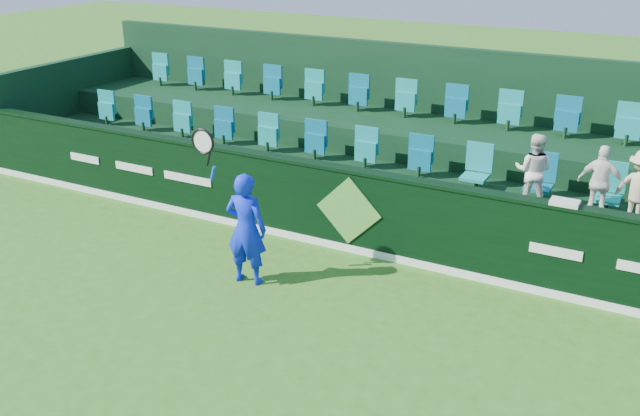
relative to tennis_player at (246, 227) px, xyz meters
The scene contains 12 objects.
ground 2.62m from the tennis_player, 69.80° to the right, with size 60.00×60.00×0.00m, color #336B19.
sponsor_hoarding 1.88m from the tennis_player, 62.71° to the left, with size 16.00×0.25×1.35m.
stand_tier_front 2.93m from the tennis_player, 72.79° to the left, with size 16.00×2.00×0.80m, color black.
stand_tier_back 4.75m from the tennis_player, 79.59° to the left, with size 16.00×1.80×1.30m, color black.
stand_rear 5.20m from the tennis_player, 80.48° to the left, with size 16.00×4.10×2.60m.
seat_row_front 3.29m from the tennis_player, 74.86° to the left, with size 13.50×0.50×0.60m, color teal.
seat_row_back 5.10m from the tennis_player, 80.21° to the left, with size 13.50×0.50×0.60m, color teal.
tennis_player is the anchor object (origin of this frame).
spectator_left 4.36m from the tennis_player, 40.10° to the left, with size 0.56×0.43×1.15m, color silver.
spectator_middle 5.13m from the tennis_player, 33.14° to the left, with size 0.65×0.27×1.10m, color white.
spectator_right 5.57m from the tennis_player, 30.20° to the left, with size 0.71×0.41×1.10m, color #D0B692.
towel 4.34m from the tennis_player, 22.80° to the left, with size 0.37×0.24×0.06m, color silver.
Camera 1 is at (4.36, -5.26, 4.86)m, focal length 40.00 mm.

